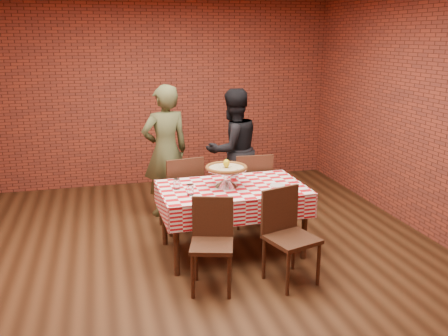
{
  "coord_description": "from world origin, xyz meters",
  "views": [
    {
      "loc": [
        -0.95,
        -4.6,
        2.33
      ],
      "look_at": [
        0.32,
        0.26,
        0.94
      ],
      "focal_mm": 38.44,
      "sensor_mm": 36.0,
      "label": 1
    }
  ],
  "objects_px": {
    "table": "(232,220)",
    "condiment_caddy": "(234,173)",
    "chair_near_right": "(292,238)",
    "diner_black": "(233,150)",
    "pizza_stand": "(226,177)",
    "water_glass_right": "(177,184)",
    "pizza": "(226,168)",
    "chair_near_left": "(212,247)",
    "chair_far_left": "(180,192)",
    "water_glass_left": "(190,190)",
    "diner_olive": "(166,151)",
    "chair_far_right": "(250,188)"
  },
  "relations": [
    {
      "from": "water_glass_left",
      "to": "diner_black",
      "type": "distance_m",
      "value": 1.77
    },
    {
      "from": "chair_near_left",
      "to": "chair_far_left",
      "type": "bearing_deg",
      "value": 107.67
    },
    {
      "from": "diner_olive",
      "to": "water_glass_left",
      "type": "bearing_deg",
      "value": 78.21
    },
    {
      "from": "pizza_stand",
      "to": "diner_black",
      "type": "bearing_deg",
      "value": 71.54
    },
    {
      "from": "chair_near_left",
      "to": "water_glass_left",
      "type": "bearing_deg",
      "value": 114.5
    },
    {
      "from": "pizza",
      "to": "water_glass_right",
      "type": "bearing_deg",
      "value": 175.75
    },
    {
      "from": "diner_black",
      "to": "pizza_stand",
      "type": "bearing_deg",
      "value": 53.4
    },
    {
      "from": "table",
      "to": "chair_far_right",
      "type": "xyz_separation_m",
      "value": [
        0.45,
        0.76,
        0.1
      ]
    },
    {
      "from": "table",
      "to": "diner_olive",
      "type": "distance_m",
      "value": 1.54
    },
    {
      "from": "water_glass_right",
      "to": "diner_olive",
      "type": "relative_size",
      "value": 0.06
    },
    {
      "from": "chair_far_right",
      "to": "diner_black",
      "type": "bearing_deg",
      "value": -80.99
    },
    {
      "from": "chair_near_right",
      "to": "diner_olive",
      "type": "xyz_separation_m",
      "value": [
        -0.9,
        2.16,
        0.41
      ]
    },
    {
      "from": "table",
      "to": "water_glass_left",
      "type": "height_order",
      "value": "water_glass_left"
    },
    {
      "from": "table",
      "to": "pizza",
      "type": "bearing_deg",
      "value": 157.53
    },
    {
      "from": "table",
      "to": "water_glass_right",
      "type": "distance_m",
      "value": 0.74
    },
    {
      "from": "chair_near_right",
      "to": "diner_black",
      "type": "bearing_deg",
      "value": 72.59
    },
    {
      "from": "pizza_stand",
      "to": "water_glass_right",
      "type": "bearing_deg",
      "value": 175.75
    },
    {
      "from": "chair_near_right",
      "to": "diner_olive",
      "type": "bearing_deg",
      "value": 95.79
    },
    {
      "from": "table",
      "to": "water_glass_right",
      "type": "xyz_separation_m",
      "value": [
        -0.59,
        0.06,
        0.44
      ]
    },
    {
      "from": "chair_far_left",
      "to": "chair_far_right",
      "type": "relative_size",
      "value": 1.0
    },
    {
      "from": "table",
      "to": "chair_far_right",
      "type": "bearing_deg",
      "value": 59.36
    },
    {
      "from": "chair_near_left",
      "to": "diner_black",
      "type": "height_order",
      "value": "diner_black"
    },
    {
      "from": "pizza_stand",
      "to": "chair_near_left",
      "type": "distance_m",
      "value": 0.95
    },
    {
      "from": "chair_far_right",
      "to": "table",
      "type": "bearing_deg",
      "value": 62.99
    },
    {
      "from": "water_glass_left",
      "to": "diner_olive",
      "type": "distance_m",
      "value": 1.52
    },
    {
      "from": "chair_near_left",
      "to": "water_glass_right",
      "type": "bearing_deg",
      "value": 119.28
    },
    {
      "from": "diner_olive",
      "to": "chair_far_right",
      "type": "bearing_deg",
      "value": 135.56
    },
    {
      "from": "table",
      "to": "condiment_caddy",
      "type": "relative_size",
      "value": 11.65
    },
    {
      "from": "condiment_caddy",
      "to": "chair_near_left",
      "type": "distance_m",
      "value": 1.2
    },
    {
      "from": "water_glass_right",
      "to": "chair_near_right",
      "type": "xyz_separation_m",
      "value": [
        0.96,
        -0.87,
        -0.36
      ]
    },
    {
      "from": "pizza_stand",
      "to": "chair_far_left",
      "type": "bearing_deg",
      "value": 115.81
    },
    {
      "from": "table",
      "to": "chair_near_left",
      "type": "bearing_deg",
      "value": -118.16
    },
    {
      "from": "water_glass_right",
      "to": "chair_near_left",
      "type": "xyz_separation_m",
      "value": [
        0.19,
        -0.82,
        -0.38
      ]
    },
    {
      "from": "water_glass_right",
      "to": "pizza_stand",
      "type": "bearing_deg",
      "value": -4.25
    },
    {
      "from": "diner_black",
      "to": "pizza",
      "type": "bearing_deg",
      "value": 53.4
    },
    {
      "from": "pizza",
      "to": "chair_near_right",
      "type": "bearing_deg",
      "value": -62.83
    },
    {
      "from": "diner_olive",
      "to": "pizza",
      "type": "bearing_deg",
      "value": 96.19
    },
    {
      "from": "water_glass_right",
      "to": "chair_far_left",
      "type": "relative_size",
      "value": 0.12
    },
    {
      "from": "pizza",
      "to": "water_glass_right",
      "type": "xyz_separation_m",
      "value": [
        -0.53,
        0.04,
        -0.15
      ]
    },
    {
      "from": "pizza_stand",
      "to": "chair_far_left",
      "type": "height_order",
      "value": "pizza_stand"
    },
    {
      "from": "chair_far_right",
      "to": "diner_olive",
      "type": "distance_m",
      "value": 1.21
    },
    {
      "from": "water_glass_left",
      "to": "condiment_caddy",
      "type": "relative_size",
      "value": 0.83
    },
    {
      "from": "pizza_stand",
      "to": "chair_near_right",
      "type": "distance_m",
      "value": 1.02
    },
    {
      "from": "pizza",
      "to": "chair_near_left",
      "type": "distance_m",
      "value": 1.0
    },
    {
      "from": "chair_far_left",
      "to": "pizza",
      "type": "bearing_deg",
      "value": 105.71
    },
    {
      "from": "table",
      "to": "water_glass_left",
      "type": "xyz_separation_m",
      "value": [
        -0.49,
        -0.16,
        0.44
      ]
    },
    {
      "from": "pizza",
      "to": "chair_near_right",
      "type": "distance_m",
      "value": 1.06
    },
    {
      "from": "water_glass_right",
      "to": "chair_far_left",
      "type": "xyz_separation_m",
      "value": [
        0.15,
        0.74,
        -0.34
      ]
    },
    {
      "from": "chair_near_right",
      "to": "pizza_stand",
      "type": "bearing_deg",
      "value": 100.43
    },
    {
      "from": "pizza",
      "to": "table",
      "type": "bearing_deg",
      "value": -22.47
    }
  ]
}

